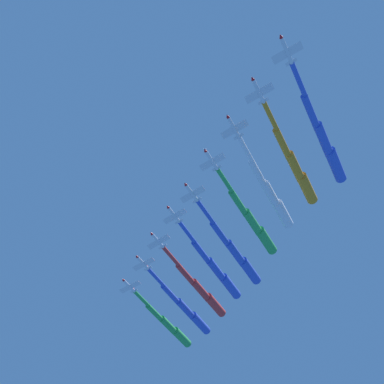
{
  "coord_description": "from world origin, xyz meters",
  "views": [
    {
      "loc": [
        31.73,
        149.85,
        12.43
      ],
      "look_at": [
        0.0,
        0.0,
        143.95
      ],
      "focal_mm": 58.81,
      "sensor_mm": 36.0,
      "label": 1
    }
  ],
  "objects_px": {
    "jet_port_mid": "(253,223)",
    "jet_starboard_outer": "(202,291)",
    "jet_port_inner": "(296,167)",
    "jet_starboard_inner": "(271,195)",
    "jet_port_outer": "(217,270)",
    "jet_starboard_mid": "(236,254)",
    "jet_trail_port": "(186,310)",
    "jet_trail_starboard": "(169,326)",
    "jet_lead": "(324,140)"
  },
  "relations": [
    {
      "from": "jet_port_mid",
      "to": "jet_starboard_outer",
      "type": "bearing_deg",
      "value": -80.29
    },
    {
      "from": "jet_port_inner",
      "to": "jet_starboard_mid",
      "type": "xyz_separation_m",
      "value": [
        6.38,
        -47.0,
        -1.33
      ]
    },
    {
      "from": "jet_lead",
      "to": "jet_trail_starboard",
      "type": "bearing_deg",
      "value": -77.88
    },
    {
      "from": "jet_starboard_outer",
      "to": "jet_lead",
      "type": "bearing_deg",
      "value": 100.82
    },
    {
      "from": "jet_starboard_mid",
      "to": "jet_port_outer",
      "type": "bearing_deg",
      "value": -76.8
    },
    {
      "from": "jet_port_outer",
      "to": "jet_trail_starboard",
      "type": "height_order",
      "value": "jet_port_outer"
    },
    {
      "from": "jet_lead",
      "to": "jet_starboard_inner",
      "type": "bearing_deg",
      "value": -74.53
    },
    {
      "from": "jet_lead",
      "to": "jet_starboard_mid",
      "type": "relative_size",
      "value": 0.96
    },
    {
      "from": "jet_port_outer",
      "to": "jet_starboard_outer",
      "type": "bearing_deg",
      "value": -78.5
    },
    {
      "from": "jet_starboard_mid",
      "to": "jet_trail_port",
      "type": "distance_m",
      "value": 45.34
    },
    {
      "from": "jet_lead",
      "to": "jet_starboard_outer",
      "type": "distance_m",
      "value": 90.8
    },
    {
      "from": "jet_starboard_inner",
      "to": "jet_starboard_outer",
      "type": "xyz_separation_m",
      "value": [
        9.43,
        -61.68,
        -0.32
      ]
    },
    {
      "from": "jet_trail_port",
      "to": "jet_port_mid",
      "type": "bearing_deg",
      "value": 100.02
    },
    {
      "from": "jet_lead",
      "to": "jet_port_outer",
      "type": "bearing_deg",
      "value": -79.31
    },
    {
      "from": "jet_trail_starboard",
      "to": "jet_port_outer",
      "type": "bearing_deg",
      "value": 104.65
    },
    {
      "from": "jet_starboard_mid",
      "to": "jet_port_inner",
      "type": "bearing_deg",
      "value": 97.73
    },
    {
      "from": "jet_starboard_inner",
      "to": "jet_trail_starboard",
      "type": "bearing_deg",
      "value": -78.93
    },
    {
      "from": "jet_lead",
      "to": "jet_port_mid",
      "type": "height_order",
      "value": "jet_port_mid"
    },
    {
      "from": "jet_port_inner",
      "to": "jet_port_mid",
      "type": "xyz_separation_m",
      "value": [
        4.87,
        -29.95,
        0.13
      ]
    },
    {
      "from": "jet_port_inner",
      "to": "jet_starboard_inner",
      "type": "distance_m",
      "value": 14.77
    },
    {
      "from": "jet_port_inner",
      "to": "jet_trail_port",
      "type": "height_order",
      "value": "jet_port_inner"
    },
    {
      "from": "jet_starboard_mid",
      "to": "jet_starboard_outer",
      "type": "distance_m",
      "value": 29.78
    },
    {
      "from": "jet_port_inner",
      "to": "jet_starboard_mid",
      "type": "distance_m",
      "value": 47.45
    },
    {
      "from": "jet_starboard_mid",
      "to": "jet_trail_port",
      "type": "relative_size",
      "value": 0.99
    },
    {
      "from": "jet_lead",
      "to": "jet_starboard_mid",
      "type": "height_order",
      "value": "jet_lead"
    },
    {
      "from": "jet_lead",
      "to": "jet_port_outer",
      "type": "xyz_separation_m",
      "value": [
        14.16,
        -75.05,
        1.01
      ]
    },
    {
      "from": "jet_port_mid",
      "to": "jet_trail_port",
      "type": "relative_size",
      "value": 0.92
    },
    {
      "from": "jet_port_outer",
      "to": "jet_starboard_inner",
      "type": "bearing_deg",
      "value": 97.84
    },
    {
      "from": "jet_starboard_mid",
      "to": "jet_port_mid",
      "type": "bearing_deg",
      "value": 95.07
    },
    {
      "from": "jet_port_mid",
      "to": "jet_starboard_outer",
      "type": "distance_m",
      "value": 46.79
    },
    {
      "from": "jet_starboard_mid",
      "to": "jet_trail_starboard",
      "type": "height_order",
      "value": "jet_starboard_mid"
    },
    {
      "from": "jet_trail_port",
      "to": "jet_port_outer",
      "type": "bearing_deg",
      "value": 101.23
    },
    {
      "from": "jet_port_mid",
      "to": "jet_port_outer",
      "type": "height_order",
      "value": "jet_port_outer"
    },
    {
      "from": "jet_port_outer",
      "to": "jet_trail_starboard",
      "type": "distance_m",
      "value": 43.24
    },
    {
      "from": "jet_port_inner",
      "to": "jet_starboard_mid",
      "type": "bearing_deg",
      "value": -82.27
    },
    {
      "from": "jet_lead",
      "to": "jet_starboard_mid",
      "type": "bearing_deg",
      "value": -79.94
    },
    {
      "from": "jet_starboard_outer",
      "to": "jet_trail_port",
      "type": "distance_m",
      "value": 15.58
    },
    {
      "from": "jet_starboard_mid",
      "to": "jet_port_outer",
      "type": "relative_size",
      "value": 0.99
    },
    {
      "from": "jet_port_outer",
      "to": "jet_trail_port",
      "type": "height_order",
      "value": "jet_port_outer"
    },
    {
      "from": "jet_port_mid",
      "to": "jet_starboard_mid",
      "type": "relative_size",
      "value": 0.93
    },
    {
      "from": "jet_starboard_inner",
      "to": "jet_port_outer",
      "type": "height_order",
      "value": "jet_port_outer"
    },
    {
      "from": "jet_port_inner",
      "to": "jet_port_mid",
      "type": "distance_m",
      "value": 30.35
    },
    {
      "from": "jet_port_inner",
      "to": "jet_starboard_inner",
      "type": "height_order",
      "value": "jet_starboard_inner"
    },
    {
      "from": "jet_starboard_inner",
      "to": "jet_port_outer",
      "type": "distance_m",
      "value": 48.0
    },
    {
      "from": "jet_starboard_outer",
      "to": "jet_trail_starboard",
      "type": "relative_size",
      "value": 1.05
    },
    {
      "from": "jet_port_outer",
      "to": "jet_trail_port",
      "type": "xyz_separation_m",
      "value": [
        5.84,
        -29.43,
        -1.01
      ]
    },
    {
      "from": "jet_trail_starboard",
      "to": "jet_port_mid",
      "type": "bearing_deg",
      "value": 102.19
    },
    {
      "from": "jet_port_inner",
      "to": "jet_starboard_inner",
      "type": "relative_size",
      "value": 1.01
    },
    {
      "from": "jet_port_mid",
      "to": "jet_port_outer",
      "type": "xyz_separation_m",
      "value": [
        5.01,
        -31.99,
        0.49
      ]
    },
    {
      "from": "jet_starboard_inner",
      "to": "jet_starboard_mid",
      "type": "bearing_deg",
      "value": -84.66
    }
  ]
}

